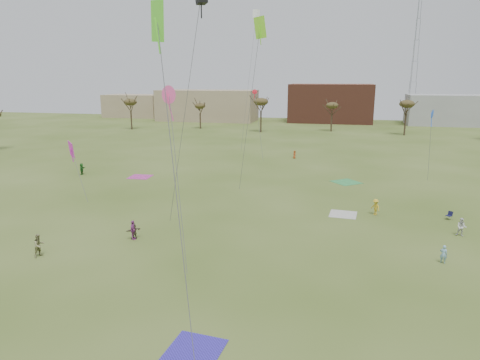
# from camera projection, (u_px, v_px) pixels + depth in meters

# --- Properties ---
(ground) EXTENTS (260.00, 260.00, 0.00)m
(ground) POSITION_uv_depth(u_px,v_px,m) (197.00, 309.00, 26.69)
(ground) COLOR #3C5019
(ground) RESTS_ON ground
(spectator_fore_b) EXTENTS (0.97, 1.10, 1.89)m
(spectator_fore_b) POSITION_uv_depth(u_px,v_px,m) (39.00, 245.00, 34.40)
(spectator_fore_b) COLOR #838153
(spectator_fore_b) RESTS_ON ground
(spectator_fore_c) EXTENTS (1.25, 1.28, 1.47)m
(spectator_fore_c) POSITION_uv_depth(u_px,v_px,m) (134.00, 231.00, 38.18)
(spectator_fore_c) COLOR brown
(spectator_fore_c) RESTS_ON ground
(flyer_mid_b) EXTENTS (1.20, 1.26, 1.72)m
(flyer_mid_b) POSITION_uv_depth(u_px,v_px,m) (375.00, 207.00, 44.82)
(flyer_mid_b) COLOR gold
(flyer_mid_b) RESTS_ON ground
(flyer_mid_c) EXTENTS (0.62, 0.51, 1.47)m
(flyer_mid_c) POSITION_uv_depth(u_px,v_px,m) (444.00, 254.00, 33.20)
(flyer_mid_c) COLOR #7CACCF
(flyer_mid_c) RESTS_ON ground
(spectator_mid_d) EXTENTS (0.62, 1.10, 1.76)m
(spectator_mid_d) POSITION_uv_depth(u_px,v_px,m) (133.00, 230.00, 38.00)
(spectator_mid_d) COLOR #983F8D
(spectator_mid_d) RESTS_ON ground
(spectator_mid_e) EXTENTS (0.98, 0.86, 1.71)m
(spectator_mid_e) POSITION_uv_depth(u_px,v_px,m) (462.00, 227.00, 38.81)
(spectator_mid_e) COLOR silver
(spectator_mid_e) RESTS_ON ground
(flyer_far_a) EXTENTS (0.77, 1.64, 1.70)m
(flyer_far_a) POSITION_uv_depth(u_px,v_px,m) (82.00, 169.00, 63.52)
(flyer_far_a) COLOR #216422
(flyer_far_a) RESTS_ON ground
(flyer_far_b) EXTENTS (0.72, 0.83, 1.42)m
(flyer_far_b) POSITION_uv_depth(u_px,v_px,m) (294.00, 154.00, 76.14)
(flyer_far_b) COLOR #A6441C
(flyer_far_b) RESTS_ON ground
(blanket_blue) EXTENTS (3.09, 3.09, 0.03)m
(blanket_blue) POSITION_uv_depth(u_px,v_px,m) (195.00, 350.00, 22.68)
(blanket_blue) COLOR #3428AE
(blanket_blue) RESTS_ON ground
(blanket_cream) EXTENTS (2.97, 2.97, 0.03)m
(blanket_cream) POSITION_uv_depth(u_px,v_px,m) (343.00, 214.00, 45.15)
(blanket_cream) COLOR beige
(blanket_cream) RESTS_ON ground
(blanket_plum) EXTENTS (3.24, 3.24, 0.03)m
(blanket_plum) POSITION_uv_depth(u_px,v_px,m) (140.00, 177.00, 62.14)
(blanket_plum) COLOR #B63891
(blanket_plum) RESTS_ON ground
(blanket_olive) EXTENTS (4.64, 4.64, 0.03)m
(blanket_olive) POSITION_uv_depth(u_px,v_px,m) (346.00, 182.00, 58.98)
(blanket_olive) COLOR #35934B
(blanket_olive) RESTS_ON ground
(camp_chair_right) EXTENTS (0.74, 0.74, 0.87)m
(camp_chair_right) POSITION_uv_depth(u_px,v_px,m) (449.00, 217.00, 43.44)
(camp_chair_right) COLOR #141437
(camp_chair_right) RESTS_ON ground
(kites_aloft) EXTENTS (62.91, 67.95, 25.10)m
(kites_aloft) POSITION_uv_depth(u_px,v_px,m) (250.00, 30.00, 50.43)
(kites_aloft) COLOR red
(kites_aloft) RESTS_ON ground
(tree_line) EXTENTS (117.44, 49.32, 8.91)m
(tree_line) POSITION_uv_depth(u_px,v_px,m) (293.00, 108.00, 100.59)
(tree_line) COLOR #3A2B1E
(tree_line) RESTS_ON ground
(building_tan) EXTENTS (32.00, 14.00, 10.00)m
(building_tan) POSITION_uv_depth(u_px,v_px,m) (207.00, 105.00, 142.12)
(building_tan) COLOR #937F60
(building_tan) RESTS_ON ground
(building_brick) EXTENTS (26.00, 16.00, 12.00)m
(building_brick) POSITION_uv_depth(u_px,v_px,m) (331.00, 103.00, 137.84)
(building_brick) COLOR brown
(building_brick) RESTS_ON ground
(building_grey) EXTENTS (24.00, 12.00, 9.00)m
(building_grey) POSITION_uv_depth(u_px,v_px,m) (449.00, 110.00, 128.61)
(building_grey) COLOR gray
(building_grey) RESTS_ON ground
(building_tan_west) EXTENTS (20.00, 12.00, 8.00)m
(building_tan_west) POSITION_uv_depth(u_px,v_px,m) (134.00, 106.00, 155.58)
(building_tan_west) COLOR #937F60
(building_tan_west) RESTS_ON ground
(radio_tower) EXTENTS (1.51, 1.72, 41.00)m
(radio_tower) POSITION_uv_depth(u_px,v_px,m) (414.00, 61.00, 134.00)
(radio_tower) COLOR #9EA3A8
(radio_tower) RESTS_ON ground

